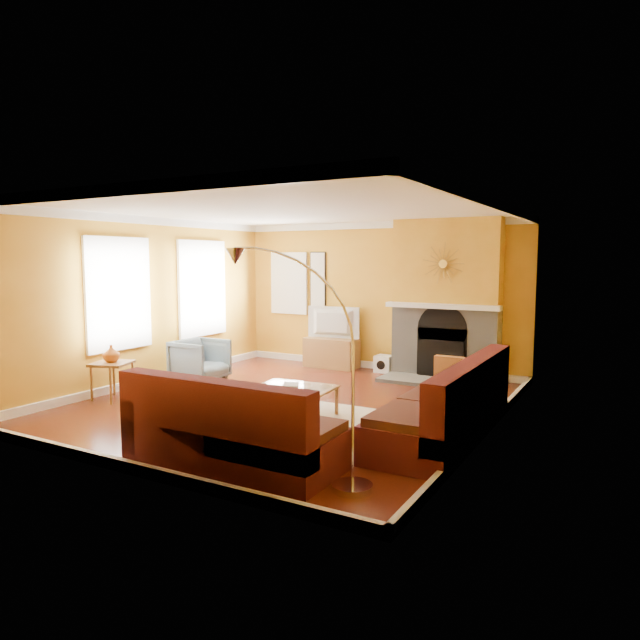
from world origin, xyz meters
The scene contains 27 objects.
floor centered at (0.00, 0.00, -0.01)m, with size 5.50×6.00×0.02m, color maroon.
ceiling centered at (0.00, 0.00, 2.71)m, with size 5.50×6.00×0.02m, color white.
wall_back centered at (0.00, 3.01, 1.35)m, with size 5.50×0.02×2.70m, color gold.
wall_front centered at (0.00, -3.01, 1.35)m, with size 5.50×0.02×2.70m, color gold.
wall_left centered at (-2.76, 0.00, 1.35)m, with size 0.02×6.00×2.70m, color gold.
wall_right centered at (2.76, 0.00, 1.35)m, with size 0.02×6.00×2.70m, color gold.
baseboard centered at (0.00, 0.00, 0.06)m, with size 5.50×6.00×0.12m, color white, non-canonical shape.
crown_molding centered at (0.00, 0.00, 2.64)m, with size 5.50×6.00×0.12m, color white, non-canonical shape.
window_left_near centered at (-2.72, 1.30, 1.50)m, with size 0.06×1.22×1.72m, color white.
window_left_far centered at (-2.72, -0.60, 1.50)m, with size 0.06×1.22×1.72m, color white.
window_back centered at (-1.90, 2.96, 1.55)m, with size 0.82×0.06×1.22m, color white.
wall_art centered at (-1.25, 2.97, 1.60)m, with size 0.34×0.04×1.14m, color white.
fireplace centered at (1.35, 2.80, 1.35)m, with size 1.80×0.40×2.70m, color gray, non-canonical shape.
mantel centered at (1.35, 2.56, 1.25)m, with size 1.92×0.22×0.08m, color white.
hearth centered at (1.35, 2.25, 0.03)m, with size 1.80×0.70×0.06m, color gray.
sunburst centered at (1.35, 2.57, 1.95)m, with size 0.70×0.04×0.70m, color olive, non-canonical shape.
rug centered at (0.34, -0.62, 0.01)m, with size 2.40×1.80×0.02m, color beige.
sectional_sofa centered at (1.21, -0.83, 0.45)m, with size 3.09×3.74×0.90m, color #551B1F, non-canonical shape.
coffee_table centered at (0.39, -0.67, 0.20)m, with size 1.00×1.00×0.40m, color white, non-canonical shape.
media_console centered at (-0.80, 2.69, 0.28)m, with size 1.00×0.45×0.55m, color olive.
tv centered at (-0.80, 2.69, 0.84)m, with size 1.02×0.13×0.59m, color black.
subwoofer centered at (0.25, 2.75, 0.15)m, with size 0.30×0.30×0.30m, color white.
armchair centered at (-2.09, 0.50, 0.35)m, with size 0.76×0.78×0.71m, color gray.
side_table centered at (-2.37, -1.07, 0.28)m, with size 0.50×0.50×0.55m, color olive, non-canonical shape.
vase centered at (-2.37, -1.07, 0.67)m, with size 0.24×0.24×0.25m, color #CD6518.
book centered at (0.24, -0.57, 0.41)m, with size 0.20×0.27×0.03m, color white.
arc_lamp centered at (1.52, -2.30, 1.06)m, with size 1.35×0.36×2.12m, color silver, non-canonical shape.
Camera 1 is at (4.22, -6.63, 2.02)m, focal length 32.00 mm.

